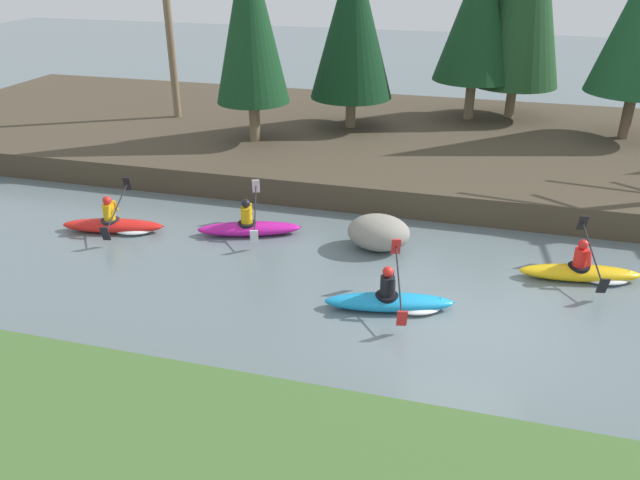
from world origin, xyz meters
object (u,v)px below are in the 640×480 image
(boulder_midstream, at_px, (379,232))
(kayaker_middle, at_px, (394,301))
(kayaker_trailing, at_px, (250,227))
(kayaker_lead, at_px, (585,272))
(kayaker_far_back, at_px, (117,225))

(boulder_midstream, bearing_deg, kayaker_middle, -72.91)
(kayaker_middle, xyz_separation_m, kayaker_trailing, (-4.24, 2.67, 0.02))
(kayaker_lead, distance_m, kayaker_middle, 4.66)
(boulder_midstream, bearing_deg, kayaker_trailing, -178.71)
(kayaker_far_back, bearing_deg, boulder_midstream, -5.25)
(kayaker_middle, bearing_deg, kayaker_trailing, 134.46)
(kayaker_trailing, bearing_deg, kayaker_lead, -20.25)
(kayaker_lead, relative_size, kayaker_middle, 1.00)
(kayaker_lead, bearing_deg, kayaker_middle, -159.02)
(kayaker_lead, height_order, boulder_midstream, kayaker_lead)
(kayaker_middle, bearing_deg, kayaker_far_back, 152.63)
(kayaker_lead, xyz_separation_m, kayaker_middle, (-4.00, -2.39, 0.00))
(kayaker_trailing, height_order, boulder_midstream, kayaker_trailing)
(kayaker_middle, distance_m, boulder_midstream, 2.88)
(kayaker_lead, height_order, kayaker_far_back, same)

